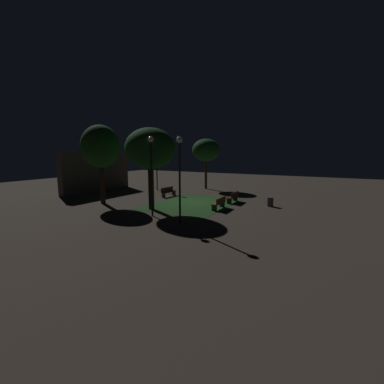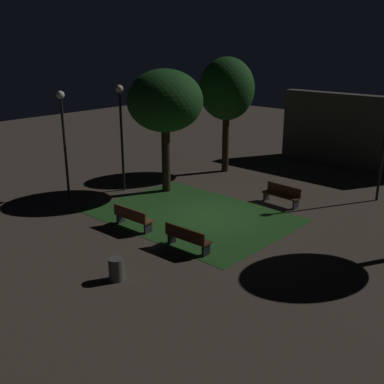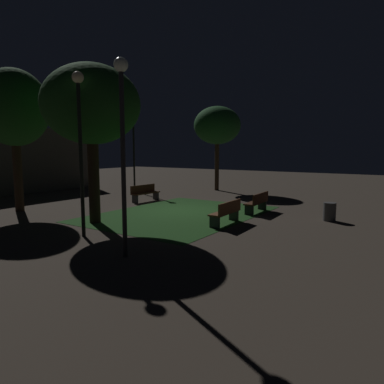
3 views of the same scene
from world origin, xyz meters
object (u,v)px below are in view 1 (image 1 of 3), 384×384
bench_lawn_edge (233,197)px  lamp_post_path_center (157,159)px  tree_lawn_side (100,147)px  tree_near_wall (150,149)px  bench_corner (219,203)px  trash_bin (270,202)px  lamp_post_plaza_east (151,164)px  bench_near_trees (168,191)px  lamp_post_near_wall (180,166)px  tree_tall_center (206,150)px

bench_lawn_edge → lamp_post_path_center: (2.84, 9.93, 2.92)m
tree_lawn_side → lamp_post_path_center: (8.42, 0.77, -1.16)m
bench_lawn_edge → tree_near_wall: size_ratio=0.31×
bench_corner → trash_bin: (2.80, -3.06, -0.12)m
bench_corner → lamp_post_plaza_east: size_ratio=0.35×
bench_near_trees → tree_lawn_side: 7.33m
lamp_post_path_center → trash_bin: bearing=-102.9°
bench_lawn_edge → lamp_post_plaza_east: size_ratio=0.35×
tree_near_wall → lamp_post_near_wall: 4.80m
tree_tall_center → lamp_post_path_center: tree_tall_center is taller
lamp_post_path_center → lamp_post_near_wall: 14.39m
bench_near_trees → tree_near_wall: bearing=-158.2°
bench_lawn_edge → tree_near_wall: bearing=141.4°
lamp_post_path_center → trash_bin: (-2.99, -12.99, -3.04)m
tree_near_wall → bench_lawn_edge: bearing=-38.6°
bench_near_trees → tree_tall_center: tree_tall_center is taller
lamp_post_plaza_east → lamp_post_path_center: (9.91, 6.95, -0.03)m
tree_near_wall → lamp_post_path_center: (8.27, 5.60, -0.98)m
bench_lawn_edge → lamp_post_plaza_east: lamp_post_plaza_east is taller
bench_corner → bench_lawn_edge: (2.95, 0.00, 0.00)m
tree_near_wall → lamp_post_path_center: 10.04m
tree_lawn_side → lamp_post_plaza_east: tree_lawn_side is taller
bench_lawn_edge → tree_tall_center: size_ratio=0.32×
bench_corner → tree_tall_center: bearing=31.2°
tree_tall_center → lamp_post_plaza_east: 13.86m
bench_lawn_edge → bench_corner: bearing=-180.0°
lamp_post_path_center → lamp_post_near_wall: bearing=-138.3°
bench_lawn_edge → bench_near_trees: bearing=91.2°
trash_bin → tree_tall_center: bearing=52.9°
bench_corner → trash_bin: size_ratio=2.52×
tree_tall_center → trash_bin: (-6.63, -8.77, -4.00)m
bench_near_trees → tree_near_wall: 6.91m
tree_lawn_side → lamp_post_path_center: 8.54m
lamp_post_plaza_east → trash_bin: (6.93, -6.05, -3.07)m
lamp_post_path_center → trash_bin: size_ratio=7.05×
tree_near_wall → lamp_post_near_wall: size_ratio=1.17×
bench_corner → tree_lawn_side: (-2.64, 9.16, 4.08)m
lamp_post_plaza_east → lamp_post_path_center: 12.10m
bench_lawn_edge → lamp_post_plaza_east: (-7.08, 2.99, 2.95)m
bench_corner → bench_lawn_edge: size_ratio=1.00×
tree_lawn_side → trash_bin: size_ratio=8.73×
tree_near_wall → lamp_post_plaza_east: size_ratio=1.14×
lamp_post_path_center → bench_corner: bearing=-120.2°
bench_near_trees → lamp_post_plaza_east: 8.30m
tree_tall_center → bench_near_trees: bearing=173.6°
tree_lawn_side → lamp_post_path_center: bearing=5.2°
tree_lawn_side → bench_corner: bearing=-73.9°
tree_lawn_side → lamp_post_near_wall: tree_lawn_side is taller
bench_near_trees → lamp_post_near_wall: size_ratio=0.36×
lamp_post_near_wall → trash_bin: size_ratio=6.95×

